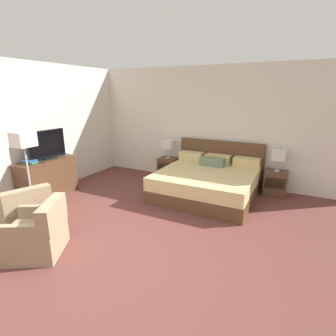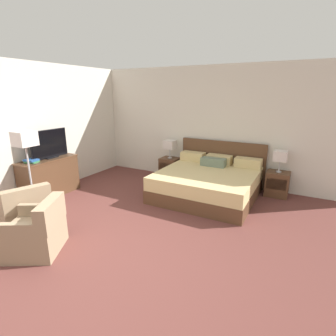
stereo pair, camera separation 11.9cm
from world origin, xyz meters
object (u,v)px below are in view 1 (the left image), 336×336
at_px(book_blue_cover, 29,161).
at_px(armchair_companion, 38,234).
at_px(table_lamp_left, 168,145).
at_px(table_lamp_right, 279,155).
at_px(dresser, 48,177).
at_px(book_red_cover, 30,163).
at_px(bed, 207,182).
at_px(armchair_by_window, 26,213).
at_px(nightstand_left, 168,168).
at_px(floor_lamp, 24,146).
at_px(tv, 47,145).
at_px(nightstand_right, 275,183).

distance_m(book_blue_cover, armchair_companion, 2.10).
relative_size(table_lamp_left, table_lamp_right, 1.00).
bearing_deg(dresser, book_red_cover, -89.39).
xyz_separation_m(bed, table_lamp_right, (1.30, 0.70, 0.57)).
bearing_deg(armchair_companion, armchair_by_window, 154.97).
relative_size(nightstand_left, table_lamp_right, 1.15).
relative_size(armchair_companion, floor_lamp, 0.63).
xyz_separation_m(bed, dresser, (-3.01, -1.58, 0.11)).
height_order(bed, floor_lamp, floor_lamp).
relative_size(armchair_by_window, armchair_companion, 0.94).
distance_m(book_red_cover, floor_lamp, 0.66).
bearing_deg(nightstand_left, dresser, -126.94).
bearing_deg(nightstand_left, table_lamp_left, 90.00).
bearing_deg(armchair_companion, book_red_cover, 144.63).
bearing_deg(table_lamp_left, armchair_companion, -91.03).
bearing_deg(armchair_by_window, dresser, 127.57).
distance_m(bed, nightstand_left, 1.48).
relative_size(dresser, tv, 1.42).
distance_m(bed, floor_lamp, 3.58).
height_order(nightstand_right, armchair_by_window, armchair_by_window).
bearing_deg(bed, tv, -153.75).
relative_size(book_red_cover, armchair_by_window, 0.27).
bearing_deg(book_red_cover, nightstand_left, 56.96).
height_order(dresser, armchair_by_window, dresser).
xyz_separation_m(table_lamp_left, book_red_cover, (-1.71, -2.63, -0.05)).
bearing_deg(armchair_companion, tv, 135.60).
bearing_deg(nightstand_right, book_blue_cover, -148.74).
bearing_deg(table_lamp_left, nightstand_left, -90.00).
bearing_deg(tv, bed, 26.25).
height_order(tv, armchair_by_window, tv).
relative_size(nightstand_right, table_lamp_left, 1.15).
height_order(table_lamp_right, tv, tv).
relative_size(nightstand_right, table_lamp_right, 1.15).
bearing_deg(nightstand_left, book_red_cover, -123.04).
distance_m(bed, book_blue_cover, 3.63).
xyz_separation_m(armchair_companion, floor_lamp, (-1.25, 0.84, 0.97)).
xyz_separation_m(bed, floor_lamp, (-2.62, -2.25, 0.95)).
bearing_deg(book_blue_cover, nightstand_left, 56.70).
distance_m(book_blue_cover, floor_lamp, 0.65).
height_order(nightstand_left, floor_lamp, floor_lamp).
height_order(nightstand_left, nightstand_right, same).
bearing_deg(book_blue_cover, tv, 87.95).
relative_size(nightstand_left, tv, 0.61).
distance_m(nightstand_right, table_lamp_left, 2.67).
relative_size(tv, floor_lamp, 0.58).
relative_size(tv, armchair_by_window, 0.98).
relative_size(bed, table_lamp_right, 4.42).
distance_m(nightstand_left, armchair_by_window, 3.54).
distance_m(nightstand_right, tv, 4.90).
relative_size(book_red_cover, armchair_companion, 0.25).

